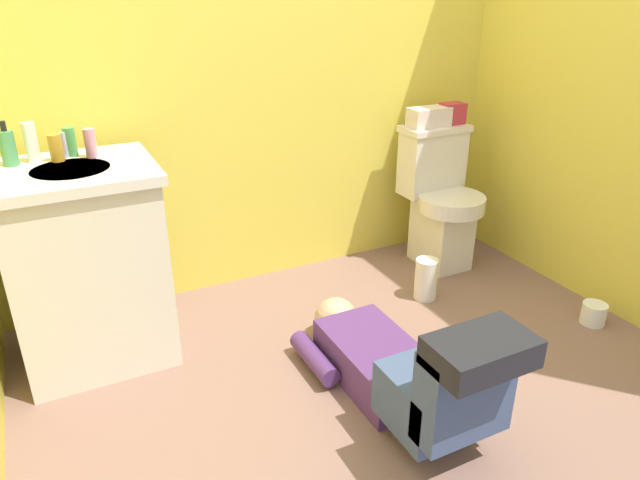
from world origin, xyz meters
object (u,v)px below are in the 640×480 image
object	(u,v)px
bottle_white	(31,142)
bottle_amber	(56,148)
person_plumber	(402,368)
paper_towel_roll	(426,279)
toilet_paper_roll	(594,314)
toilet	(440,199)
bottle_green	(70,142)
vanity_cabinet	(88,264)
tissue_box	(429,117)
toiletry_bag	(452,113)
bottle_pink	(90,143)
faucet	(64,145)
soap_dispenser	(8,148)

from	to	relation	value
bottle_white	bottle_amber	world-z (taller)	bottle_white
person_plumber	paper_towel_roll	bearing A→B (deg)	47.56
bottle_white	toilet_paper_roll	distance (m)	2.50
toilet	paper_towel_roll	size ratio (longest dim) A/B	3.58
bottle_green	vanity_cabinet	bearing A→B (deg)	-98.99
tissue_box	toiletry_bag	size ratio (longest dim) A/B	1.77
toilet	bottle_pink	bearing A→B (deg)	179.43
bottle_white	paper_towel_roll	world-z (taller)	bottle_white
vanity_cabinet	bottle_pink	world-z (taller)	bottle_pink
toilet	toilet_paper_roll	distance (m)	0.95
faucet	bottle_green	bearing A→B (deg)	29.75
bottle_amber	bottle_pink	world-z (taller)	bottle_pink
toiletry_bag	bottle_amber	bearing A→B (deg)	-177.98
bottle_pink	toilet	bearing A→B (deg)	-0.57
person_plumber	tissue_box	xyz separation A→B (m)	(0.82, 1.03, 0.62)
bottle_amber	vanity_cabinet	bearing A→B (deg)	-73.37
bottle_white	paper_towel_roll	bearing A→B (deg)	-13.07
vanity_cabinet	tissue_box	xyz separation A→B (m)	(1.76, 0.17, 0.38)
vanity_cabinet	soap_dispenser	size ratio (longest dim) A/B	4.94
bottle_green	faucet	bearing A→B (deg)	-150.25
bottle_white	bottle_green	world-z (taller)	bottle_white
bottle_white	toilet_paper_roll	size ratio (longest dim) A/B	1.36
toilet	bottle_green	distance (m)	1.85
faucet	tissue_box	world-z (taller)	faucet
person_plumber	toilet_paper_roll	xyz separation A→B (m)	(1.12, 0.08, -0.13)
toilet	vanity_cabinet	bearing A→B (deg)	-177.39
bottle_pink	person_plumber	bearing A→B (deg)	-48.71
vanity_cabinet	toilet	bearing A→B (deg)	2.61
vanity_cabinet	tissue_box	distance (m)	1.80
toilet	paper_towel_roll	world-z (taller)	toilet
faucet	bottle_white	bearing A→B (deg)	-177.99
bottle_amber	paper_towel_roll	size ratio (longest dim) A/B	0.49
bottle_pink	toilet_paper_roll	xyz separation A→B (m)	(1.96, -0.88, -0.83)
toiletry_bag	bottle_pink	distance (m)	1.82
tissue_box	soap_dispenser	xyz separation A→B (m)	(-1.95, -0.05, 0.09)
person_plumber	bottle_green	size ratio (longest dim) A/B	9.40
paper_towel_roll	bottle_amber	bearing A→B (deg)	167.42
toiletry_bag	bottle_pink	bearing A→B (deg)	-177.68
bottle_amber	toilet_paper_roll	size ratio (longest dim) A/B	0.94
toiletry_bag	bottle_green	world-z (taller)	bottle_green
faucet	bottle_amber	size ratio (longest dim) A/B	0.97
bottle_amber	toilet_paper_roll	distance (m)	2.41
bottle_pink	faucet	bearing A→B (deg)	156.02
soap_dispenser	bottle_pink	world-z (taller)	soap_dispenser
toilet	soap_dispenser	size ratio (longest dim) A/B	4.52
vanity_cabinet	bottle_amber	bearing A→B (deg)	106.63
person_plumber	paper_towel_roll	world-z (taller)	person_plumber
toilet	faucet	bearing A→B (deg)	178.15
tissue_box	bottle_amber	distance (m)	1.79
tissue_box	bottle_green	bearing A→B (deg)	-179.39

